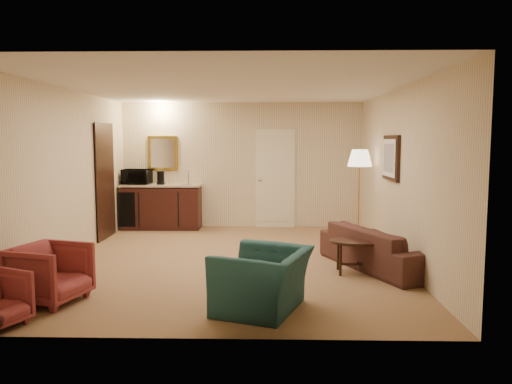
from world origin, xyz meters
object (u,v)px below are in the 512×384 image
microwave (137,175)px  coffee_maker (161,178)px  sofa (380,241)px  floor_lamp (359,195)px  rose_chair_near (50,270)px  teal_armchair (263,270)px  wetbar_cabinet (161,206)px  coffee_table (358,256)px  waste_bin (192,222)px

microwave → coffee_maker: bearing=1.7°
sofa → floor_lamp: bearing=-25.3°
sofa → rose_chair_near: sofa is taller
teal_armchair → wetbar_cabinet: bearing=-136.2°
teal_armchair → coffee_maker: size_ratio=3.75×
wetbar_cabinet → coffee_table: bearing=-44.5°
coffee_table → coffee_maker: bearing=135.8°
floor_lamp → coffee_maker: bearing=164.0°
rose_chair_near → waste_bin: bearing=5.0°
microwave → coffee_table: bearing=-33.7°
wetbar_cabinet → sofa: wetbar_cabinet is taller
wetbar_cabinet → sofa: size_ratio=0.81×
coffee_table → wetbar_cabinet: bearing=135.5°
coffee_maker → coffee_table: bearing=-45.3°
teal_armchair → waste_bin: bearing=-142.6°
teal_armchair → waste_bin: 5.08m
waste_bin → wetbar_cabinet: bearing=173.9°
wetbar_cabinet → coffee_maker: bearing=-81.8°
coffee_table → floor_lamp: floor_lamp is taller
wetbar_cabinet → sofa: 4.91m
wetbar_cabinet → coffee_maker: 0.60m
rose_chair_near → microwave: microwave is taller
wetbar_cabinet → microwave: size_ratio=2.95×
sofa → coffee_table: (-0.35, -0.28, -0.16)m
waste_bin → coffee_table: bearing=-49.8°
wetbar_cabinet → coffee_table: 4.84m
sofa → rose_chair_near: (-4.05, -1.61, -0.03)m
wetbar_cabinet → waste_bin: 0.72m
teal_armchair → rose_chair_near: (-2.40, 0.20, -0.08)m
coffee_maker → microwave: bearing=173.5°
waste_bin → coffee_maker: 1.11m
sofa → microwave: microwave is taller
sofa → waste_bin: 4.38m
sofa → coffee_table: 0.48m
rose_chair_near → microwave: size_ratio=1.32×
microwave → coffee_maker: (0.51, -0.05, -0.05)m
sofa → teal_armchair: (-1.65, -1.81, 0.05)m
floor_lamp → microwave: bearing=165.2°
waste_bin → microwave: 1.50m
sofa → waste_bin: sofa is taller
coffee_table → coffee_maker: (-3.44, 3.35, 0.82)m
waste_bin → microwave: microwave is taller
sofa → coffee_table: bearing=104.7°
rose_chair_near → waste_bin: rose_chair_near is taller
rose_chair_near → waste_bin: (0.90, 4.65, -0.22)m
wetbar_cabinet → coffee_table: wetbar_cabinet is taller
wetbar_cabinet → teal_armchair: size_ratio=1.62×
rose_chair_near → wetbar_cabinet: bearing=13.0°
sofa → coffee_table: size_ratio=2.52×
sofa → coffee_table: sofa is taller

